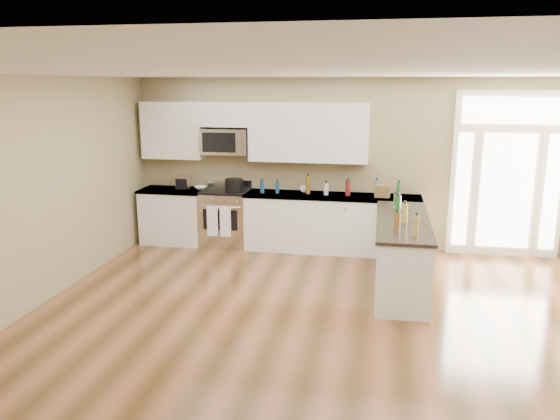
# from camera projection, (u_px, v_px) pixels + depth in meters

# --- Properties ---
(ground) EXTENTS (8.00, 8.00, 0.00)m
(ground) POSITION_uv_depth(u_px,v_px,m) (311.00, 359.00, 5.47)
(ground) COLOR #4B3215
(room_shell) EXTENTS (8.00, 8.00, 8.00)m
(room_shell) POSITION_uv_depth(u_px,v_px,m) (313.00, 192.00, 5.08)
(room_shell) COLOR #94855E
(room_shell) RESTS_ON ground
(back_cabinet_left) EXTENTS (1.10, 0.66, 0.94)m
(back_cabinet_left) POSITION_uv_depth(u_px,v_px,m) (174.00, 217.00, 9.42)
(back_cabinet_left) COLOR white
(back_cabinet_left) RESTS_ON ground
(back_cabinet_right) EXTENTS (2.85, 0.66, 0.94)m
(back_cabinet_right) POSITION_uv_depth(u_px,v_px,m) (331.00, 225.00, 8.93)
(back_cabinet_right) COLOR white
(back_cabinet_right) RESTS_ON ground
(peninsula_cabinet) EXTENTS (0.69, 2.32, 0.94)m
(peninsula_cabinet) POSITION_uv_depth(u_px,v_px,m) (401.00, 256.00, 7.35)
(peninsula_cabinet) COLOR white
(peninsula_cabinet) RESTS_ON ground
(upper_cabinet_left) EXTENTS (1.04, 0.33, 0.95)m
(upper_cabinet_left) POSITION_uv_depth(u_px,v_px,m) (173.00, 130.00, 9.22)
(upper_cabinet_left) COLOR white
(upper_cabinet_left) RESTS_ON room_shell
(upper_cabinet_right) EXTENTS (1.94, 0.33, 0.95)m
(upper_cabinet_right) POSITION_uv_depth(u_px,v_px,m) (308.00, 132.00, 8.81)
(upper_cabinet_right) COLOR white
(upper_cabinet_right) RESTS_ON room_shell
(upper_cabinet_short) EXTENTS (0.82, 0.33, 0.40)m
(upper_cabinet_short) POSITION_uv_depth(u_px,v_px,m) (226.00, 114.00, 8.99)
(upper_cabinet_short) COLOR white
(upper_cabinet_short) RESTS_ON room_shell
(microwave) EXTENTS (0.78, 0.41, 0.42)m
(microwave) POSITION_uv_depth(u_px,v_px,m) (226.00, 141.00, 9.06)
(microwave) COLOR silver
(microwave) RESTS_ON room_shell
(entry_door) EXTENTS (1.70, 0.10, 2.60)m
(entry_door) POSITION_uv_depth(u_px,v_px,m) (507.00, 175.00, 8.50)
(entry_door) COLOR white
(entry_door) RESTS_ON ground
(kitchen_range) EXTENTS (0.79, 0.70, 1.08)m
(kitchen_range) POSITION_uv_depth(u_px,v_px,m) (226.00, 218.00, 9.24)
(kitchen_range) COLOR silver
(kitchen_range) RESTS_ON ground
(stockpot) EXTENTS (0.33, 0.33, 0.23)m
(stockpot) POSITION_uv_depth(u_px,v_px,m) (234.00, 185.00, 8.99)
(stockpot) COLOR black
(stockpot) RESTS_ON kitchen_range
(toaster_oven) EXTENTS (0.27, 0.23, 0.21)m
(toaster_oven) POSITION_uv_depth(u_px,v_px,m) (183.00, 182.00, 9.33)
(toaster_oven) COLOR silver
(toaster_oven) RESTS_ON back_cabinet_left
(cardboard_box) EXTENTS (0.25, 0.19, 0.19)m
(cardboard_box) POSITION_uv_depth(u_px,v_px,m) (382.00, 191.00, 8.64)
(cardboard_box) COLOR brown
(cardboard_box) RESTS_ON back_cabinet_right
(bowl_left) EXTENTS (0.27, 0.27, 0.05)m
(bowl_left) POSITION_uv_depth(u_px,v_px,m) (201.00, 188.00, 9.28)
(bowl_left) COLOR white
(bowl_left) RESTS_ON back_cabinet_left
(bowl_peninsula) EXTENTS (0.21, 0.21, 0.05)m
(bowl_peninsula) POSITION_uv_depth(u_px,v_px,m) (400.00, 208.00, 7.74)
(bowl_peninsula) COLOR white
(bowl_peninsula) RESTS_ON peninsula_cabinet
(cup_counter) EXTENTS (0.14, 0.14, 0.10)m
(cup_counter) POSITION_uv_depth(u_px,v_px,m) (304.00, 189.00, 9.02)
(cup_counter) COLOR white
(cup_counter) RESTS_ON back_cabinet_right
(counter_bottles) EXTENTS (2.41, 2.43, 0.30)m
(counter_bottles) POSITION_uv_depth(u_px,v_px,m) (361.00, 198.00, 8.00)
(counter_bottles) COLOR #19591E
(counter_bottles) RESTS_ON back_cabinet_right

